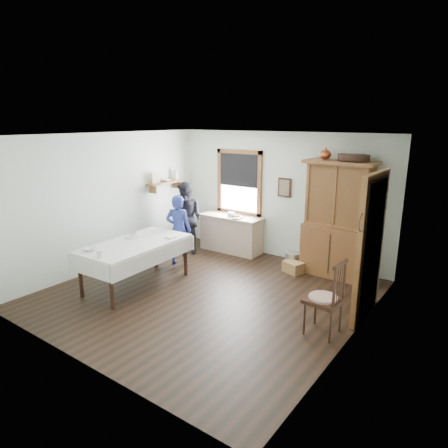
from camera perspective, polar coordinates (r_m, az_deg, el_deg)
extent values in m
cube|color=black|center=(7.05, -2.44, -9.92)|extent=(5.00, 5.00, 0.01)
cube|color=silver|center=(6.41, -2.71, 12.51)|extent=(5.00, 5.00, 0.01)
cube|color=silver|center=(8.65, 7.80, 4.00)|extent=(5.00, 0.01, 2.70)
cube|color=silver|center=(4.98, -20.82, -4.95)|extent=(5.00, 0.01, 2.70)
cube|color=silver|center=(8.35, -16.15, 3.16)|extent=(0.01, 5.00, 2.70)
cube|color=silver|center=(5.46, 18.48, -3.01)|extent=(0.01, 5.00, 2.70)
cube|color=white|center=(9.11, 2.23, 5.94)|extent=(1.00, 0.02, 1.30)
cube|color=brown|center=(9.01, 2.19, 10.30)|extent=(1.18, 0.06, 0.09)
cube|color=brown|center=(9.22, 2.10, 1.65)|extent=(1.18, 0.06, 0.09)
cube|color=brown|center=(9.40, -0.63, 6.23)|extent=(0.09, 0.06, 1.48)
cube|color=brown|center=(8.80, 5.11, 5.58)|extent=(0.09, 0.06, 1.48)
cube|color=black|center=(9.03, 2.09, 7.69)|extent=(0.98, 0.03, 0.73)
cube|color=#463832|center=(6.34, 20.38, -3.59)|extent=(0.03, 0.90, 2.10)
cube|color=brown|center=(5.88, 18.71, -4.86)|extent=(0.08, 0.12, 2.10)
cube|color=brown|center=(6.82, 21.32, -2.42)|extent=(0.08, 0.12, 2.10)
cube|color=brown|center=(6.11, 21.03, 6.40)|extent=(0.08, 1.14, 0.12)
cube|color=brown|center=(9.21, -8.38, 5.89)|extent=(0.24, 1.00, 0.04)
cube|color=brown|center=(8.94, -10.14, 4.91)|extent=(0.22, 0.03, 0.18)
cube|color=brown|center=(9.51, -6.67, 5.62)|extent=(0.22, 0.03, 0.18)
cube|color=tan|center=(8.98, -9.75, 6.45)|extent=(0.03, 0.22, 0.24)
cylinder|color=silver|center=(9.44, -6.92, 6.95)|extent=(0.12, 0.12, 0.22)
cube|color=#361E12|center=(8.51, 8.61, 5.16)|extent=(0.30, 0.04, 0.40)
torus|color=black|center=(5.66, 19.24, 1.42)|extent=(0.01, 0.27, 0.27)
cube|color=tan|center=(9.11, 1.03, -1.36)|extent=(1.47, 0.58, 0.83)
cube|color=brown|center=(7.82, 15.83, 0.62)|extent=(1.31, 0.63, 2.22)
cube|color=silver|center=(7.43, -12.44, -5.60)|extent=(1.15, 2.07, 0.81)
cube|color=#361E12|center=(5.80, 14.09, -10.06)|extent=(0.55, 0.55, 1.11)
cube|color=#A3A6AB|center=(8.31, 9.68, -5.08)|extent=(0.37, 0.37, 0.31)
cube|color=#A3804A|center=(8.05, 9.84, -6.10)|extent=(0.44, 0.37, 0.22)
imported|color=navy|center=(8.24, -6.50, -1.26)|extent=(0.59, 0.49, 1.37)
imported|color=black|center=(8.93, -5.34, 0.46)|extent=(0.75, 0.60, 1.50)
imported|color=silver|center=(7.59, -12.79, -1.56)|extent=(0.14, 0.14, 0.10)
imported|color=silver|center=(6.65, -17.36, -4.20)|extent=(0.13, 0.13, 0.10)
imported|color=silver|center=(7.06, -18.65, -3.40)|extent=(0.23, 0.23, 0.06)
imported|color=#71664B|center=(8.82, 1.43, 0.96)|extent=(0.19, 0.23, 0.02)
imported|color=silver|center=(8.87, 1.84, 1.16)|extent=(0.18, 0.18, 0.06)
imported|color=silver|center=(9.23, -8.17, 6.22)|extent=(0.22, 0.22, 0.05)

